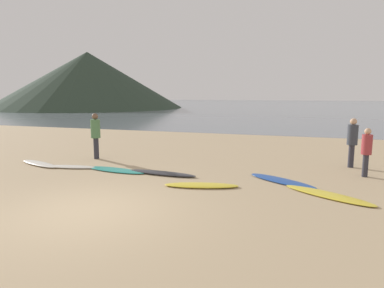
{
  "coord_description": "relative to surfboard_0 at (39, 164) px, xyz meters",
  "views": [
    {
      "loc": [
        4.51,
        -6.24,
        2.64
      ],
      "look_at": [
        0.3,
        6.58,
        0.6
      ],
      "focal_mm": 31.91,
      "sensor_mm": 36.0,
      "label": 1
    }
  ],
  "objects": [
    {
      "name": "ground_plane",
      "position": [
        4.69,
        6.3,
        -0.15
      ],
      "size": [
        120.0,
        120.0,
        0.2
      ],
      "primitive_type": "cube",
      "color": "tan",
      "rests_on": "ground"
    },
    {
      "name": "ocean_water",
      "position": [
        4.69,
        61.52,
        -0.05
      ],
      "size": [
        140.0,
        100.0,
        0.01
      ],
      "primitive_type": "cube",
      "color": "slate",
      "rests_on": "ground"
    },
    {
      "name": "headland_hill",
      "position": [
        -26.75,
        41.62,
        4.73
      ],
      "size": [
        32.49,
        32.49,
        9.56
      ],
      "primitive_type": "cone",
      "color": "#28382B",
      "rests_on": "ground"
    },
    {
      "name": "surfboard_0",
      "position": [
        0.0,
        0.0,
        0.0
      ],
      "size": [
        2.2,
        1.17,
        0.09
      ],
      "primitive_type": "ellipsoid",
      "rotation": [
        0.0,
        0.0,
        -0.34
      ],
      "color": "silver",
      "rests_on": "ground"
    },
    {
      "name": "surfboard_1",
      "position": [
        1.41,
        -0.06,
        -0.01
      ],
      "size": [
        2.03,
        0.79,
        0.08
      ],
      "primitive_type": "ellipsoid",
      "rotation": [
        0.0,
        0.0,
        0.18
      ],
      "color": "silver",
      "rests_on": "ground"
    },
    {
      "name": "surfboard_2",
      "position": [
        3.19,
        0.02,
        -0.01
      ],
      "size": [
        2.38,
        0.88,
        0.07
      ],
      "primitive_type": "ellipsoid",
      "rotation": [
        0.0,
        0.0,
        -0.13
      ],
      "color": "teal",
      "rests_on": "ground"
    },
    {
      "name": "surfboard_3",
      "position": [
        4.88,
        0.03,
        0.0
      ],
      "size": [
        2.43,
        0.62,
        0.1
      ],
      "primitive_type": "ellipsoid",
      "rotation": [
        0.0,
        0.0,
        -0.07
      ],
      "color": "#333338",
      "rests_on": "ground"
    },
    {
      "name": "surfboard_4",
      "position": [
        6.53,
        -0.96,
        -0.01
      ],
      "size": [
        2.18,
        1.06,
        0.08
      ],
      "primitive_type": "ellipsoid",
      "rotation": [
        0.0,
        0.0,
        0.24
      ],
      "color": "yellow",
      "rests_on": "ground"
    },
    {
      "name": "surfboard_5",
      "position": [
        8.66,
        0.31,
        -0.01
      ],
      "size": [
        2.26,
        1.75,
        0.06
      ],
      "primitive_type": "ellipsoid",
      "rotation": [
        0.0,
        0.0,
        -0.58
      ],
      "color": "#1E479E",
      "rests_on": "ground"
    },
    {
      "name": "surfboard_6",
      "position": [
        9.87,
        -0.79,
        -0.01
      ],
      "size": [
        2.39,
        1.79,
        0.07
      ],
      "primitive_type": "ellipsoid",
      "rotation": [
        0.0,
        0.0,
        -0.55
      ],
      "color": "yellow",
      "rests_on": "ground"
    },
    {
      "name": "person_0",
      "position": [
        1.33,
        1.68,
        1.03
      ],
      "size": [
        0.37,
        0.37,
        1.83
      ],
      "rotation": [
        0.0,
        0.0,
        6.14
      ],
      "color": "#2D2D38",
      "rests_on": "ground"
    },
    {
      "name": "person_1",
      "position": [
        10.86,
        3.13,
        0.99
      ],
      "size": [
        0.35,
        0.35,
        1.75
      ],
      "rotation": [
        0.0,
        0.0,
        5.16
      ],
      "color": "#2D2D38",
      "rests_on": "ground"
    },
    {
      "name": "person_2",
      "position": [
        11.11,
        1.77,
        0.87
      ],
      "size": [
        0.31,
        0.31,
        1.55
      ],
      "rotation": [
        0.0,
        0.0,
        3.43
      ],
      "color": "#2D2D38",
      "rests_on": "ground"
    }
  ]
}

